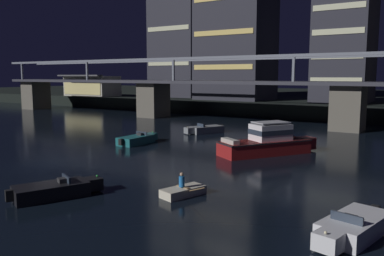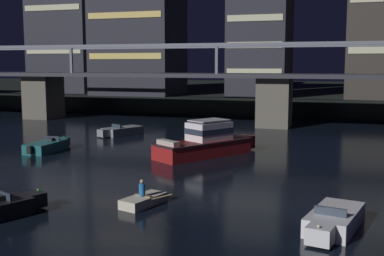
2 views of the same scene
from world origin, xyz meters
TOP-DOWN VIEW (x-y plane):
  - ground_plane at (0.00, 0.00)m, footprint 400.00×400.00m
  - far_riverbank at (0.00, 80.32)m, footprint 240.00×80.00m
  - river_bridge at (-0.00, 32.31)m, footprint 96.83×6.40m
  - tower_west_low at (-23.86, 54.12)m, footprint 11.15×11.42m
  - tower_west_tall at (-9.15, 50.22)m, footprint 12.90×11.06m
  - tower_central at (10.22, 52.27)m, footprint 8.62×11.67m
  - waterfront_pavilion at (-41.85, 44.22)m, footprint 12.40×7.40m
  - cabin_cruiser_near_left at (12.54, 12.82)m, footprint 6.70×8.79m
  - speedboat_near_center at (7.31, -5.27)m, footprint 3.23×5.02m
  - speedboat_near_right at (1.46, 20.89)m, footprint 3.37×4.96m
  - speedboat_mid_left at (-0.38, 10.82)m, footprint 1.84×5.20m
  - speedboat_mid_center at (22.38, -2.16)m, footprint 2.61×5.21m
  - dinghy_with_paddler at (13.14, -1.19)m, footprint 2.64×2.81m

SIDE VIEW (x-z plane):
  - ground_plane at x=0.00m, z-range 0.00..0.00m
  - dinghy_with_paddler at x=13.14m, z-range -0.40..0.96m
  - speedboat_near_center at x=7.31m, z-range -0.17..0.99m
  - speedboat_near_right at x=1.46m, z-range -0.17..0.99m
  - speedboat_mid_left at x=-0.38m, z-range -0.17..0.99m
  - speedboat_mid_center at x=22.38m, z-range -0.17..0.99m
  - cabin_cruiser_near_left at x=12.54m, z-range -0.34..2.45m
  - far_riverbank at x=0.00m, z-range 0.00..2.20m
  - river_bridge at x=0.00m, z-range -0.38..9.00m
  - waterfront_pavilion at x=-41.85m, z-range 2.09..6.79m
  - tower_central at x=10.22m, z-range 2.05..21.59m
  - tower_west_tall at x=-9.15m, z-range 2.05..33.00m
  - tower_west_low at x=-23.86m, z-range 2.05..37.96m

